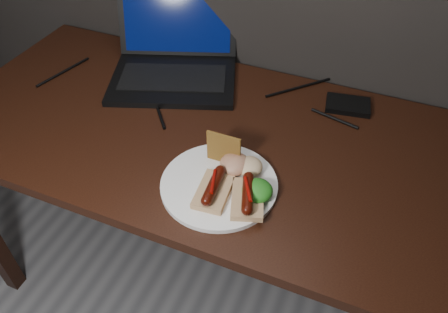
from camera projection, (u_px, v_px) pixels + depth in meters
desk at (196, 152)px, 1.24m from camera, size 1.40×0.70×0.75m
laptop at (175, 57)px, 1.34m from camera, size 0.47×0.46×0.25m
hard_drive at (348, 105)px, 1.24m from camera, size 0.13×0.10×0.02m
desk_cables at (204, 93)px, 1.28m from camera, size 0.93×0.41×0.01m
plate at (219, 185)px, 1.02m from camera, size 0.32×0.32×0.01m
bread_sausage_center at (214, 189)px, 0.98m from camera, size 0.08×0.12×0.04m
bread_sausage_right at (248, 196)px, 0.96m from camera, size 0.10×0.13×0.04m
crispbread at (224, 149)px, 1.03m from camera, size 0.09×0.01×0.08m
salad_greens at (257, 191)px, 0.97m from camera, size 0.07×0.07×0.04m
salsa_mound at (235, 164)px, 1.03m from camera, size 0.07×0.07×0.04m
coleslaw_mound at (249, 166)px, 1.03m from camera, size 0.06×0.06×0.04m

